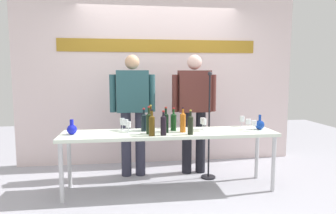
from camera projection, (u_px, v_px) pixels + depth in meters
ground_plane at (170, 189)px, 3.78m from camera, size 10.00×10.00×0.00m
back_wall at (159, 70)px, 4.84m from camera, size 4.48×0.11×3.00m
display_table at (170, 136)px, 3.71m from camera, size 2.64×0.58×0.74m
decanter_blue_left at (72, 129)px, 3.54m from camera, size 0.12×0.12×0.18m
decanter_blue_right at (260, 124)px, 3.86m from camera, size 0.12×0.12×0.19m
presenter_left at (133, 107)px, 4.19m from camera, size 0.63×0.22×1.71m
presenter_right at (194, 105)px, 4.31m from camera, size 0.64×0.22×1.72m
wine_bottle_0 at (163, 124)px, 3.49m from camera, size 0.07×0.07×0.29m
wine_bottle_1 at (190, 124)px, 3.53m from camera, size 0.07×0.07×0.30m
wine_bottle_2 at (183, 121)px, 3.68m from camera, size 0.07×0.07×0.31m
wine_bottle_3 at (151, 119)px, 3.84m from camera, size 0.07×0.07×0.32m
wine_bottle_4 at (152, 124)px, 3.46m from camera, size 0.07×0.07×0.31m
wine_bottle_5 at (149, 123)px, 3.56m from camera, size 0.07×0.07×0.33m
wine_bottle_6 at (173, 121)px, 3.77m from camera, size 0.07×0.07×0.29m
wine_bottle_7 at (166, 122)px, 3.66m from camera, size 0.06×0.06×0.31m
wine_bottle_8 at (144, 121)px, 3.73m from camera, size 0.07×0.07×0.29m
wine_glass_left_0 at (122, 122)px, 3.81m from camera, size 0.06×0.06×0.15m
wine_glass_left_1 at (126, 123)px, 3.75m from camera, size 0.06×0.06×0.15m
wine_glass_left_2 at (129, 125)px, 3.65m from camera, size 0.06×0.06×0.14m
wine_glass_right_0 at (254, 123)px, 3.72m from camera, size 0.06×0.06×0.14m
wine_glass_right_1 at (248, 122)px, 3.84m from camera, size 0.07×0.07×0.14m
wine_glass_right_2 at (204, 122)px, 3.75m from camera, size 0.06×0.06×0.16m
wine_glass_right_3 at (203, 121)px, 3.84m from camera, size 0.07×0.07×0.15m
wine_glass_right_4 at (242, 119)px, 4.06m from camera, size 0.06×0.06×0.14m
microphone_stand at (209, 143)px, 4.14m from camera, size 0.20×0.20×1.48m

